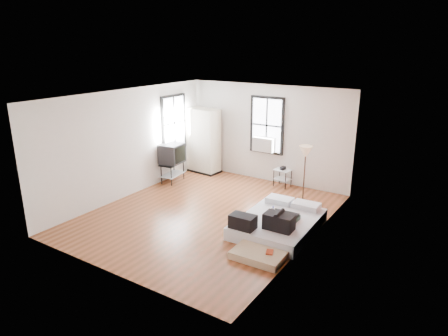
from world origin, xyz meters
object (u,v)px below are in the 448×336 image
Objects in this scene: mattress_main at (278,222)px; floor_lamp at (306,155)px; side_table at (283,173)px; wardrobe at (204,141)px; mattress_bare at (274,236)px; tv_stand at (172,155)px.

floor_lamp reaches higher than mattress_main.
wardrobe is at bearing -178.49° from side_table.
mattress_bare is 3.20× the size of side_table.
mattress_main is 1.87× the size of tv_stand.
tv_stand reaches higher than mattress_bare.
mattress_bare is 1.26× the size of floor_lamp.
floor_lamp is (3.63, -0.79, 0.28)m from wardrobe.
wardrobe is 3.72m from floor_lamp.
mattress_main is 4.20m from tv_stand.
tv_stand is (-4.14, 1.76, 0.70)m from mattress_bare.
mattress_main is 1.41× the size of floor_lamp.
mattress_main is at bearing -67.30° from side_table.
tv_stand is at bearing 155.29° from mattress_bare.
floor_lamp is (0.96, -0.86, 0.88)m from side_table.
mattress_bare is at bearing -30.25° from tv_stand.
mattress_bare is 0.94× the size of wardrobe.
floor_lamp reaches higher than tv_stand.
wardrobe is (-3.75, 2.52, 0.81)m from mattress_main.
tv_stand is at bearing -154.92° from side_table.
side_table is at bearing 6.17° from wardrobe.
mattress_bare is 5.04m from wardrobe.
mattress_bare is at bearing -33.11° from wardrobe.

